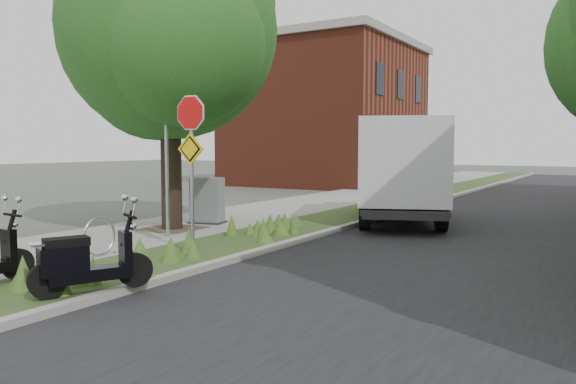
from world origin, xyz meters
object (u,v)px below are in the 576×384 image
scooter_far (79,267)px  box_truck (401,166)px  sign_assembly (191,141)px  utility_cabinet (207,201)px

scooter_far → box_truck: 10.43m
sign_assembly → utility_cabinet: size_ratio=2.59×
box_truck → utility_cabinet: bearing=-140.0°
box_truck → sign_assembly: bearing=-103.6°
sign_assembly → box_truck: sign_assembly is taller
sign_assembly → box_truck: size_ratio=0.54×
sign_assembly → scooter_far: 3.78m
utility_cabinet → sign_assembly: bearing=-54.4°
box_truck → utility_cabinet: box_truck is taller
scooter_far → utility_cabinet: size_ratio=1.31×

